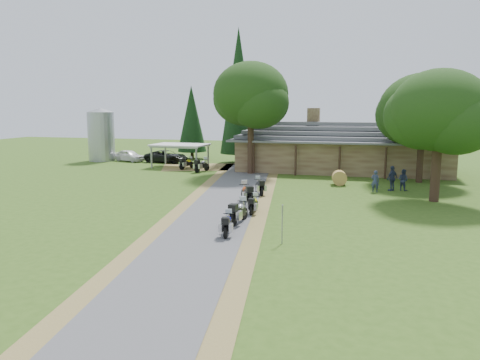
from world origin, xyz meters
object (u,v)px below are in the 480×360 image
(carport, at_px, (180,156))
(motorcycle_row_d, at_px, (246,193))
(car_white_sedan, at_px, (129,154))
(lodge, at_px, (342,146))
(motorcycle_row_a, at_px, (227,223))
(motorcycle_row_e, at_px, (259,186))
(motorcycle_row_c, at_px, (254,204))
(silo, at_px, (101,135))
(hay_bale, at_px, (339,178))
(motorcycle_row_b, at_px, (239,211))
(car_dark_suv, at_px, (167,153))
(motorcycle_carport_b, at_px, (202,165))
(motorcycle_carport_a, at_px, (187,163))

(carport, xyz_separation_m, motorcycle_row_d, (11.23, -16.26, -0.49))
(motorcycle_row_d, bearing_deg, car_white_sedan, 15.55)
(lodge, xyz_separation_m, motorcycle_row_a, (-4.47, -25.60, -1.85))
(car_white_sedan, bearing_deg, motorcycle_row_e, -112.04)
(motorcycle_row_a, height_order, motorcycle_row_c, motorcycle_row_a)
(silo, relative_size, motorcycle_row_d, 2.90)
(carport, bearing_deg, hay_bale, -20.26)
(car_white_sedan, xyz_separation_m, motorcycle_row_a, (19.88, -27.29, -0.25))
(silo, height_order, carport, silo)
(carport, height_order, motorcycle_row_b, carport)
(car_dark_suv, bearing_deg, hay_bale, -111.87)
(hay_bale, bearing_deg, motorcycle_row_d, -121.93)
(motorcycle_row_b, xyz_separation_m, motorcycle_carport_b, (-8.73, 18.80, 0.00))
(lodge, distance_m, motorcycle_row_a, 26.06)
(lodge, relative_size, motorcycle_row_b, 10.44)
(motorcycle_row_c, bearing_deg, silo, 46.30)
(silo, xyz_separation_m, motorcycle_carport_b, (14.49, -5.82, -2.38))
(lodge, xyz_separation_m, carport, (-16.63, -1.64, -1.23))
(silo, relative_size, hay_bale, 5.20)
(motorcycle_row_e, xyz_separation_m, motorcycle_carport_b, (-7.97, 10.13, 0.07))
(lodge, bearing_deg, carport, -174.38)
(car_dark_suv, bearing_deg, motorcycle_carport_a, -131.16)
(motorcycle_row_d, height_order, motorcycle_carport_a, motorcycle_row_d)
(hay_bale, bearing_deg, motorcycle_carport_b, 161.61)
(motorcycle_row_b, bearing_deg, carport, 36.63)
(car_white_sedan, bearing_deg, motorcycle_row_d, -117.62)
(carport, height_order, car_white_sedan, carport)
(motorcycle_row_d, xyz_separation_m, motorcycle_carport_b, (-7.83, 13.49, -0.02))
(lodge, relative_size, motorcycle_carport_a, 11.50)
(motorcycle_row_a, height_order, motorcycle_row_e, motorcycle_row_e)
(car_dark_suv, distance_m, motorcycle_carport_a, 6.43)
(motorcycle_carport_b, distance_m, hay_bale, 14.17)
(motorcycle_row_c, bearing_deg, motorcycle_carport_a, 31.59)
(car_dark_suv, relative_size, motorcycle_carport_a, 2.92)
(motorcycle_row_e, bearing_deg, carport, 15.96)
(motorcycle_carport_b, bearing_deg, lodge, -55.12)
(motorcycle_carport_b, bearing_deg, motorcycle_row_b, -138.66)
(lodge, distance_m, motorcycle_carport_a, 15.73)
(motorcycle_row_e, relative_size, motorcycle_carport_a, 1.00)
(silo, xyz_separation_m, motorcycle_row_c, (23.44, -21.93, -2.50))
(motorcycle_row_b, distance_m, motorcycle_carport_b, 20.72)
(car_dark_suv, relative_size, motorcycle_row_a, 3.08)
(car_dark_suv, relative_size, motorcycle_carport_b, 2.63)
(motorcycle_row_c, height_order, hay_bale, hay_bale)
(motorcycle_row_d, bearing_deg, motorcycle_carport_b, 1.64)
(silo, xyz_separation_m, hay_bale, (27.94, -10.30, -2.49))
(carport, relative_size, motorcycle_row_a, 3.19)
(lodge, relative_size, motorcycle_row_a, 12.14)
(car_white_sedan, relative_size, motorcycle_row_d, 2.40)
(carport, xyz_separation_m, motorcycle_carport_a, (1.27, -1.28, -0.58))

